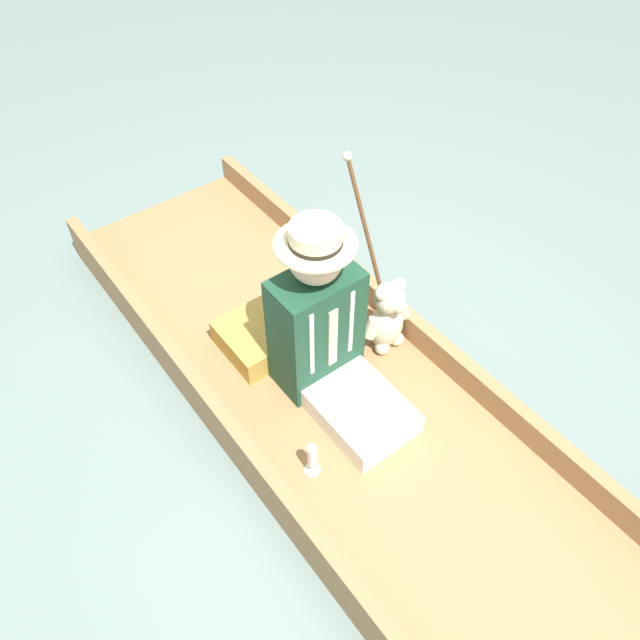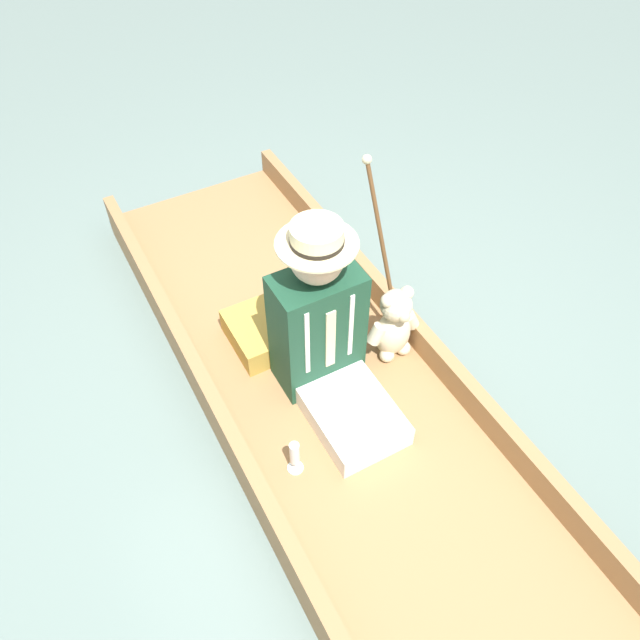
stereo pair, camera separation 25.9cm
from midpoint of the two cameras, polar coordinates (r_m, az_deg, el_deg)
ground_plane at (r=2.99m, az=2.63°, el=-6.92°), size 16.00×16.00×0.00m
punt_boat at (r=2.93m, az=2.68°, el=-6.03°), size 1.07×3.29×0.27m
seat_cushion at (r=3.01m, az=-1.17°, el=-0.59°), size 0.49×0.34×0.13m
seated_person at (r=2.62m, az=3.14°, el=-1.41°), size 0.37×0.70×0.86m
teddy_bear at (r=2.88m, az=9.36°, el=-0.58°), size 0.28×0.17×0.40m
wine_glass at (r=2.54m, az=0.64°, el=-12.45°), size 0.07×0.07×0.18m
walking_cane at (r=2.85m, az=8.27°, el=7.12°), size 0.04×0.43×0.84m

